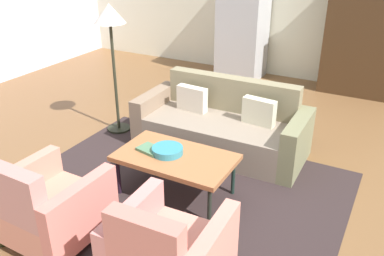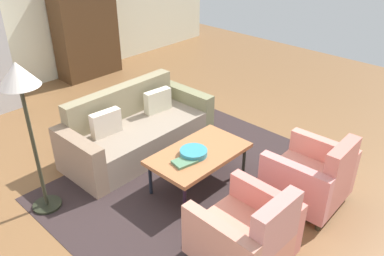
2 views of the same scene
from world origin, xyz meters
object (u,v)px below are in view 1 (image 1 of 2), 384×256
at_px(armchair_right, 166,256).
at_px(cabinet, 363,41).
at_px(armchair_left, 48,209).
at_px(floor_lamp, 110,26).
at_px(couch, 223,127).
at_px(fruit_bowl, 167,150).
at_px(book_stack, 150,149).
at_px(coffee_table, 175,159).
at_px(refrigerator, 243,28).

xyz_separation_m(armchair_right, cabinet, (0.58, 5.23, 0.56)).
height_order(armchair_left, floor_lamp, floor_lamp).
relative_size(couch, fruit_bowl, 6.60).
bearing_deg(book_stack, couch, 77.13).
bearing_deg(book_stack, fruit_bowl, 11.21).
height_order(coffee_table, refrigerator, refrigerator).
distance_m(armchair_right, book_stack, 1.44).
bearing_deg(couch, floor_lamp, 7.54).
bearing_deg(couch, refrigerator, -72.99).
distance_m(couch, floor_lamp, 1.90).
xyz_separation_m(armchair_left, cabinet, (1.78, 5.23, 0.56)).
xyz_separation_m(armchair_left, fruit_bowl, (0.51, 1.17, 0.15)).
xyz_separation_m(couch, cabinet, (1.18, 2.88, 0.61)).
bearing_deg(refrigerator, coffee_table, -77.28).
bearing_deg(book_stack, floor_lamp, 140.42).
height_order(armchair_left, book_stack, armchair_left).
distance_m(couch, coffee_table, 1.19).
xyz_separation_m(fruit_bowl, refrigerator, (-0.80, 3.96, 0.43)).
height_order(armchair_right, refrigerator, refrigerator).
bearing_deg(refrigerator, book_stack, -81.28).
xyz_separation_m(couch, armchair_left, (-0.60, -2.35, 0.06)).
bearing_deg(armchair_right, cabinet, 81.74).
relative_size(couch, armchair_right, 2.40).
distance_m(couch, fruit_bowl, 1.21).
relative_size(armchair_left, book_stack, 3.05).
distance_m(coffee_table, floor_lamp, 2.05).
relative_size(couch, floor_lamp, 1.23).
height_order(book_stack, floor_lamp, floor_lamp).
height_order(coffee_table, cabinet, cabinet).
relative_size(couch, cabinet, 1.17).
height_order(couch, book_stack, couch).
bearing_deg(book_stack, armchair_left, -105.86).
bearing_deg(floor_lamp, book_stack, -39.58).
height_order(armchair_left, cabinet, cabinet).
bearing_deg(floor_lamp, couch, 8.36).
bearing_deg(book_stack, coffee_table, 7.55).
xyz_separation_m(coffee_table, book_stack, (-0.28, -0.04, 0.05)).
xyz_separation_m(armchair_left, armchair_right, (1.20, 0.00, 0.00)).
height_order(refrigerator, floor_lamp, refrigerator).
bearing_deg(refrigerator, fruit_bowl, -78.57).
relative_size(coffee_table, armchair_right, 1.36).
distance_m(armchair_right, refrigerator, 5.37).
bearing_deg(armchair_left, refrigerator, 94.63).
height_order(book_stack, refrigerator, refrigerator).
height_order(couch, armchair_right, armchair_right).
height_order(armchair_right, fruit_bowl, armchair_right).
xyz_separation_m(armchair_right, fruit_bowl, (-0.70, 1.17, 0.15)).
relative_size(fruit_bowl, cabinet, 0.18).
bearing_deg(book_stack, cabinet, 70.40).
distance_m(couch, cabinet, 3.17).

